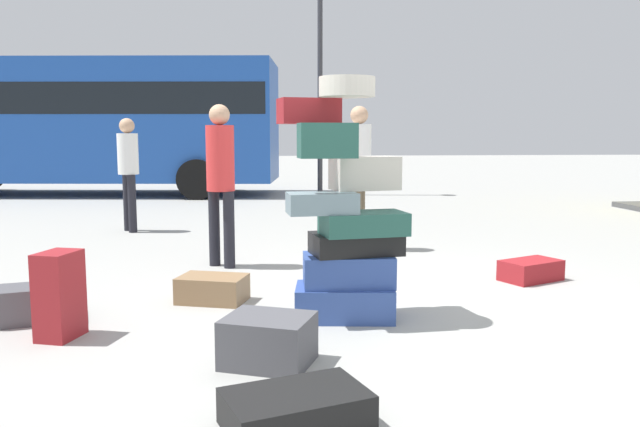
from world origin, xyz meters
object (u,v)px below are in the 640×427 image
person_tourist_with_camera (220,171)px  suitcase_tower (346,225)px  suitcase_charcoal_upright_blue (268,340)px  person_bearded_onlooker (359,165)px  suitcase_charcoal_white_trunk (33,304)px  lamp_post (320,19)px  suitcase_black_behind_tower (296,409)px  suitcase_brown_foreground_far (213,289)px  suitcase_maroon_right_side (59,295)px  person_passerby_in_red (128,164)px  suitcase_maroon_left_side (531,270)px  parked_bus (81,118)px

person_tourist_with_camera → suitcase_tower: bearing=-21.5°
suitcase_charcoal_upright_blue → person_bearded_onlooker: bearing=94.7°
suitcase_charcoal_white_trunk → lamp_post: size_ratio=0.08×
suitcase_black_behind_tower → lamp_post: bearing=65.2°
suitcase_brown_foreground_far → lamp_post: bearing=96.0°
suitcase_maroon_right_side → person_passerby_in_red: bearing=113.2°
suitcase_maroon_right_side → suitcase_charcoal_white_trunk: size_ratio=1.15×
suitcase_brown_foreground_far → person_passerby_in_red: (-1.47, 4.16, 0.89)m
suitcase_tower → person_passerby_in_red: suitcase_tower is taller
suitcase_maroon_left_side → person_bearded_onlooker: bearing=103.1°
suitcase_charcoal_upright_blue → suitcase_black_behind_tower: bearing=-60.4°
suitcase_maroon_right_side → suitcase_brown_foreground_far: size_ratio=1.10×
suitcase_charcoal_white_trunk → person_bearded_onlooker: size_ratio=0.30×
suitcase_charcoal_white_trunk → person_tourist_with_camera: (1.34, 1.89, 0.90)m
suitcase_charcoal_upright_blue → suitcase_black_behind_tower: 0.88m
suitcase_maroon_left_side → person_passerby_in_red: person_passerby_in_red is taller
suitcase_charcoal_white_trunk → person_passerby_in_red: 4.67m
parked_bus → lamp_post: (5.71, -0.76, 2.29)m
suitcase_charcoal_upright_blue → suitcase_black_behind_tower: size_ratio=0.76×
suitcase_charcoal_upright_blue → person_passerby_in_red: bearing=130.7°
suitcase_maroon_right_side → lamp_post: size_ratio=0.10×
suitcase_tower → person_bearded_onlooker: suitcase_tower is taller
suitcase_tower → suitcase_maroon_left_side: (2.00, 1.08, -0.64)m
suitcase_charcoal_upright_blue → lamp_post: bearing=104.5°
person_passerby_in_red → suitcase_charcoal_upright_blue: bearing=-10.0°
suitcase_black_behind_tower → lamp_post: (1.40, 12.07, 4.04)m
suitcase_tower → parked_bus: (-4.82, 11.03, 1.10)m
suitcase_maroon_left_side → lamp_post: bearing=72.4°
suitcase_charcoal_upright_blue → suitcase_brown_foreground_far: (-0.44, 1.54, -0.04)m
suitcase_maroon_right_side → suitcase_maroon_left_side: 4.28m
suitcase_charcoal_upright_blue → suitcase_brown_foreground_far: size_ratio=0.94×
suitcase_charcoal_upright_blue → suitcase_charcoal_white_trunk: size_ratio=0.97×
suitcase_brown_foreground_far → person_bearded_onlooker: person_bearded_onlooker is taller
suitcase_maroon_left_side → suitcase_black_behind_tower: 3.82m
suitcase_brown_foreground_far → suitcase_maroon_left_side: 3.10m
suitcase_tower → person_tourist_with_camera: (-1.05, 2.06, 0.30)m
person_tourist_with_camera → parked_bus: (-3.76, 8.97, 0.79)m
suitcase_brown_foreground_far → person_passerby_in_red: 4.50m
suitcase_tower → person_passerby_in_red: 5.40m
suitcase_charcoal_upright_blue → lamp_post: 11.98m
suitcase_maroon_left_side → person_bearded_onlooker: size_ratio=0.33×
lamp_post → parked_bus: bearing=172.4°
suitcase_maroon_right_side → person_tourist_with_camera: bearing=84.5°
suitcase_charcoal_white_trunk → suitcase_black_behind_tower: (1.88, -1.98, -0.05)m
suitcase_brown_foreground_far → person_bearded_onlooker: bearing=71.9°
person_bearded_onlooker → parked_bus: bearing=-125.5°
suitcase_charcoal_upright_blue → suitcase_maroon_right_side: 1.59m
suitcase_maroon_right_side → person_bearded_onlooker: bearing=68.1°
suitcase_charcoal_white_trunk → person_bearded_onlooker: person_bearded_onlooker is taller
person_bearded_onlooker → lamp_post: lamp_post is taller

